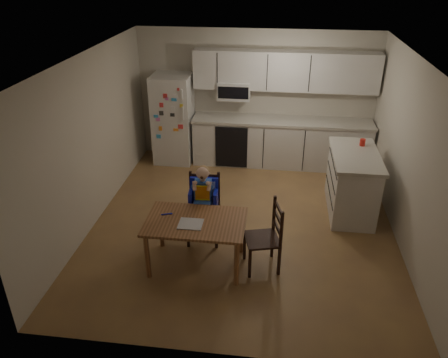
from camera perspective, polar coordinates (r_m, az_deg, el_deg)
name	(u,v)px	position (r m, az deg, el deg)	size (l,w,h in m)	color
room	(247,136)	(6.61, 3.03, 5.68)	(4.52, 5.01, 2.51)	brown
refrigerator	(173,119)	(8.53, -6.63, 7.79)	(0.72, 0.70, 1.70)	silver
kitchen_run	(281,121)	(8.37, 7.40, 7.56)	(3.37, 0.62, 2.15)	silver
kitchen_island	(352,183)	(7.11, 16.36, -0.47)	(0.71, 1.35, 0.99)	silver
red_cup	(363,142)	(7.22, 17.64, 4.58)	(0.09, 0.09, 0.11)	red
dining_table	(196,227)	(5.62, -3.71, -6.23)	(1.27, 0.82, 0.68)	brown
napkin	(191,224)	(5.50, -4.38, -5.86)	(0.30, 0.26, 0.01)	#BBBBC0
toddler_spoon	(166,214)	(5.72, -7.61, -4.56)	(0.02, 0.02, 0.12)	#1822C7
chair_booster	(204,195)	(6.07, -2.69, -2.12)	(0.46, 0.46, 1.17)	black
chair_side	(270,232)	(5.63, 5.98, -6.92)	(0.51, 0.51, 0.95)	black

